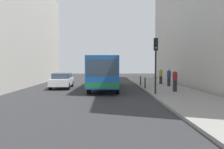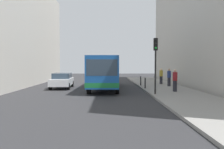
% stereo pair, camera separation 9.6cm
% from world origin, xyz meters
% --- Properties ---
extents(ground_plane, '(80.00, 80.00, 0.00)m').
position_xyz_m(ground_plane, '(0.00, 0.00, 0.00)').
color(ground_plane, '#2D2D30').
extents(sidewalk, '(4.40, 40.00, 0.15)m').
position_xyz_m(sidewalk, '(5.40, 0.00, 0.07)').
color(sidewalk, gray).
rests_on(sidewalk, ground).
extents(building_right, '(7.00, 32.00, 17.23)m').
position_xyz_m(building_right, '(11.50, 4.00, 8.62)').
color(building_right, '#BCB7AD').
rests_on(building_right, ground).
extents(bus, '(2.86, 11.09, 3.00)m').
position_xyz_m(bus, '(-0.20, 2.98, 1.73)').
color(bus, '#19519E').
rests_on(bus, ground).
extents(car_beside_bus, '(1.99, 4.46, 1.48)m').
position_xyz_m(car_beside_bus, '(-4.43, 3.40, 0.78)').
color(car_beside_bus, silver).
rests_on(car_beside_bus, ground).
extents(traffic_light, '(0.28, 0.33, 4.10)m').
position_xyz_m(traffic_light, '(3.55, -2.44, 3.01)').
color(traffic_light, black).
rests_on(traffic_light, sidewalk).
extents(bollard_near, '(0.11, 0.11, 0.95)m').
position_xyz_m(bollard_near, '(3.45, 1.75, 0.62)').
color(bollard_near, black).
rests_on(bollard_near, sidewalk).
extents(bollard_mid, '(0.11, 0.11, 0.95)m').
position_xyz_m(bollard_mid, '(3.45, 4.71, 0.62)').
color(bollard_mid, black).
rests_on(bollard_mid, sidewalk).
extents(pedestrian_near_signal, '(0.38, 0.38, 1.79)m').
position_xyz_m(pedestrian_near_signal, '(5.44, -0.85, 1.05)').
color(pedestrian_near_signal, '#26262D').
rests_on(pedestrian_near_signal, sidewalk).
extents(pedestrian_mid_sidewalk, '(0.38, 0.38, 1.75)m').
position_xyz_m(pedestrian_mid_sidewalk, '(6.16, 3.80, 1.03)').
color(pedestrian_mid_sidewalk, '#26262D').
rests_on(pedestrian_mid_sidewalk, sidewalk).
extents(pedestrian_far_sidewalk, '(0.38, 0.38, 1.74)m').
position_xyz_m(pedestrian_far_sidewalk, '(5.96, 6.52, 1.02)').
color(pedestrian_far_sidewalk, '#26262D').
rests_on(pedestrian_far_sidewalk, sidewalk).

